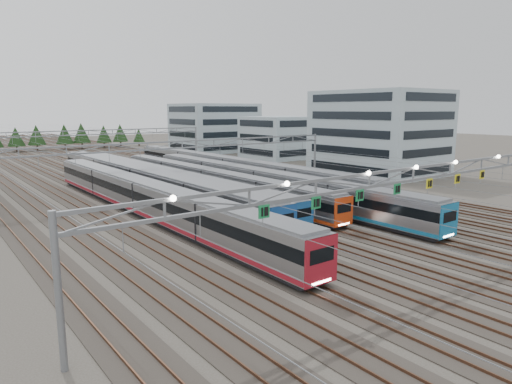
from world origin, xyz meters
TOP-DOWN VIEW (x-y plane):
  - ground at (0.00, 0.00)m, footprint 400.00×400.00m
  - track_bed at (0.00, 100.00)m, footprint 54.00×260.00m
  - train_a at (-11.25, 28.44)m, footprint 3.10×58.64m
  - train_b at (-6.75, 40.31)m, footprint 3.13×63.97m
  - train_c at (-2.25, 41.41)m, footprint 2.69×61.76m
  - train_d at (2.25, 36.00)m, footprint 2.79×53.42m
  - train_e at (6.75, 29.02)m, footprint 2.99×57.54m
  - train_f at (11.25, 43.77)m, footprint 3.18×65.88m
  - gantry_near at (-0.05, -0.12)m, footprint 56.36×0.61m
  - gantry_mid at (0.00, 40.00)m, footprint 56.36×0.36m
  - gantry_far at (0.00, 85.00)m, footprint 56.36×0.36m
  - depot_bldg_south at (40.74, 35.30)m, footprint 18.00×22.00m
  - depot_bldg_mid at (43.49, 69.73)m, footprint 14.00×16.00m
  - depot_bldg_north at (40.71, 95.86)m, footprint 22.00×18.00m
  - treeline at (-7.20, 129.86)m, footprint 81.20×5.60m

SIDE VIEW (x-z plane):
  - ground at x=0.00m, z-range 0.00..0.00m
  - track_bed at x=0.00m, z-range -1.22..4.20m
  - train_c at x=-2.25m, z-range 0.25..3.75m
  - train_d at x=2.25m, z-range 0.25..3.88m
  - train_e at x=6.75m, z-range 0.25..4.15m
  - train_a at x=-11.25m, z-range 0.25..4.30m
  - train_b at x=-6.75m, z-range 0.25..4.34m
  - train_f at x=11.25m, z-range 0.25..4.40m
  - treeline at x=-7.20m, z-range 0.72..7.74m
  - depot_bldg_mid at x=43.49m, z-range 0.00..10.70m
  - gantry_mid at x=0.00m, z-range 2.39..10.39m
  - gantry_far at x=0.00m, z-range 2.39..10.39m
  - gantry_near at x=-0.05m, z-range 3.05..11.13m
  - depot_bldg_north at x=40.71m, z-range 0.00..14.19m
  - depot_bldg_south at x=40.74m, z-range 0.00..16.11m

